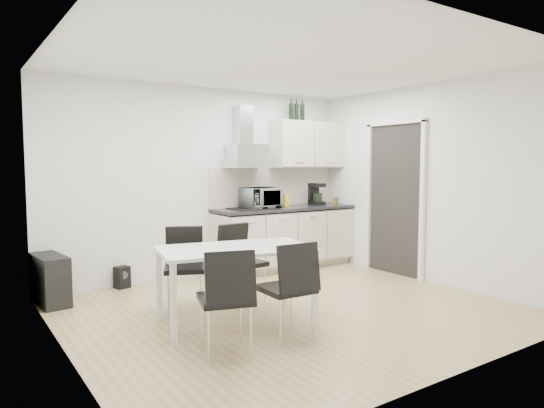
{
  "coord_description": "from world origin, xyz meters",
  "views": [
    {
      "loc": [
        -3.02,
        -4.1,
        1.55
      ],
      "look_at": [
        0.06,
        0.43,
        1.1
      ],
      "focal_mm": 32.0,
      "sensor_mm": 36.0,
      "label": 1
    }
  ],
  "objects_px": {
    "chair_far_right": "(243,264)",
    "chair_near_right": "(286,290)",
    "chair_near_left": "(226,300)",
    "guitar_amp": "(50,280)",
    "kitchenette": "(286,213)",
    "chair_far_left": "(185,269)",
    "floor_speaker": "(122,277)",
    "dining_table": "(236,255)"
  },
  "relations": [
    {
      "from": "chair_far_left",
      "to": "chair_near_left",
      "type": "distance_m",
      "value": 1.29
    },
    {
      "from": "chair_far_left",
      "to": "dining_table",
      "type": "bearing_deg",
      "value": 133.16
    },
    {
      "from": "chair_far_left",
      "to": "kitchenette",
      "type": "bearing_deg",
      "value": -128.17
    },
    {
      "from": "chair_near_right",
      "to": "floor_speaker",
      "type": "bearing_deg",
      "value": 107.18
    },
    {
      "from": "chair_near_left",
      "to": "chair_near_right",
      "type": "distance_m",
      "value": 0.6
    },
    {
      "from": "kitchenette",
      "to": "chair_far_left",
      "type": "height_order",
      "value": "kitchenette"
    },
    {
      "from": "chair_near_right",
      "to": "dining_table",
      "type": "bearing_deg",
      "value": 107.67
    },
    {
      "from": "guitar_amp",
      "to": "chair_far_right",
      "type": "bearing_deg",
      "value": -39.36
    },
    {
      "from": "chair_near_right",
      "to": "guitar_amp",
      "type": "relative_size",
      "value": 1.29
    },
    {
      "from": "dining_table",
      "to": "chair_near_left",
      "type": "relative_size",
      "value": 1.8
    },
    {
      "from": "chair_far_right",
      "to": "floor_speaker",
      "type": "height_order",
      "value": "chair_far_right"
    },
    {
      "from": "chair_far_left",
      "to": "chair_near_right",
      "type": "relative_size",
      "value": 1.0
    },
    {
      "from": "dining_table",
      "to": "chair_far_right",
      "type": "bearing_deg",
      "value": 64.9
    },
    {
      "from": "chair_near_right",
      "to": "floor_speaker",
      "type": "height_order",
      "value": "chair_near_right"
    },
    {
      "from": "dining_table",
      "to": "chair_near_left",
      "type": "xyz_separation_m",
      "value": [
        -0.44,
        -0.6,
        -0.23
      ]
    },
    {
      "from": "chair_far_left",
      "to": "guitar_amp",
      "type": "distance_m",
      "value": 1.56
    },
    {
      "from": "chair_far_left",
      "to": "floor_speaker",
      "type": "distance_m",
      "value": 1.36
    },
    {
      "from": "guitar_amp",
      "to": "kitchenette",
      "type": "bearing_deg",
      "value": -4.64
    },
    {
      "from": "chair_far_left",
      "to": "chair_far_right",
      "type": "xyz_separation_m",
      "value": [
        0.65,
        -0.13,
        0.0
      ]
    },
    {
      "from": "chair_near_left",
      "to": "chair_near_right",
      "type": "height_order",
      "value": "same"
    },
    {
      "from": "kitchenette",
      "to": "chair_near_left",
      "type": "bearing_deg",
      "value": -134.23
    },
    {
      "from": "chair_far_right",
      "to": "chair_near_right",
      "type": "distance_m",
      "value": 1.18
    },
    {
      "from": "guitar_amp",
      "to": "floor_speaker",
      "type": "bearing_deg",
      "value": 9.89
    },
    {
      "from": "kitchenette",
      "to": "floor_speaker",
      "type": "distance_m",
      "value": 2.51
    },
    {
      "from": "kitchenette",
      "to": "chair_near_left",
      "type": "distance_m",
      "value": 3.38
    },
    {
      "from": "kitchenette",
      "to": "dining_table",
      "type": "height_order",
      "value": "kitchenette"
    },
    {
      "from": "chair_near_left",
      "to": "chair_far_right",
      "type": "bearing_deg",
      "value": 70.37
    },
    {
      "from": "kitchenette",
      "to": "chair_far_left",
      "type": "bearing_deg",
      "value": -152.09
    },
    {
      "from": "dining_table",
      "to": "chair_near_right",
      "type": "relative_size",
      "value": 1.8
    },
    {
      "from": "dining_table",
      "to": "chair_far_left",
      "type": "xyz_separation_m",
      "value": [
        -0.24,
        0.68,
        -0.23
      ]
    },
    {
      "from": "dining_table",
      "to": "chair_far_right",
      "type": "relative_size",
      "value": 1.8
    },
    {
      "from": "chair_far_left",
      "to": "chair_near_left",
      "type": "bearing_deg",
      "value": 104.81
    },
    {
      "from": "kitchenette",
      "to": "chair_near_left",
      "type": "xyz_separation_m",
      "value": [
        -2.34,
        -2.4,
        -0.39
      ]
    },
    {
      "from": "kitchenette",
      "to": "guitar_amp",
      "type": "relative_size",
      "value": 3.68
    },
    {
      "from": "dining_table",
      "to": "chair_near_right",
      "type": "height_order",
      "value": "chair_near_right"
    },
    {
      "from": "guitar_amp",
      "to": "floor_speaker",
      "type": "height_order",
      "value": "guitar_amp"
    },
    {
      "from": "chair_near_left",
      "to": "guitar_amp",
      "type": "relative_size",
      "value": 1.29
    },
    {
      "from": "chair_far_left",
      "to": "guitar_amp",
      "type": "relative_size",
      "value": 1.29
    },
    {
      "from": "chair_near_left",
      "to": "chair_far_left",
      "type": "bearing_deg",
      "value": 97.83
    },
    {
      "from": "chair_far_right",
      "to": "chair_far_left",
      "type": "bearing_deg",
      "value": -17.4
    },
    {
      "from": "chair_far_right",
      "to": "chair_near_left",
      "type": "height_order",
      "value": "same"
    },
    {
      "from": "floor_speaker",
      "to": "dining_table",
      "type": "bearing_deg",
      "value": -91.92
    }
  ]
}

